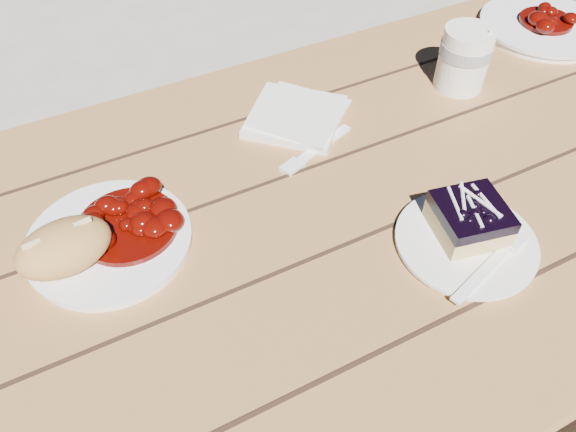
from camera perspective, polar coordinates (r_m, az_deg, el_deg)
name	(u,v)px	position (r m, az deg, el deg)	size (l,w,h in m)	color
ground	(326,406)	(1.48, 3.84, -18.70)	(60.00, 60.00, 0.00)	#A39E93
picnic_table	(343,261)	(0.97, 5.57, -4.55)	(2.00, 1.55, 0.75)	brown
main_plate	(110,242)	(0.81, -17.65, -2.49)	(0.22, 0.22, 0.02)	white
goulash_stew	(126,218)	(0.79, -16.17, -0.16)	(0.14, 0.14, 0.04)	#500702
bread_roll	(64,247)	(0.77, -21.80, -2.98)	(0.12, 0.08, 0.06)	#BB8848
dessert_plate	(466,243)	(0.81, 17.60, -2.61)	(0.19, 0.19, 0.01)	white
blueberry_cake	(469,218)	(0.80, 17.96, -0.24)	(0.11, 0.11, 0.05)	tan
fork_dessert	(482,273)	(0.77, 19.13, -5.54)	(0.03, 0.16, 0.01)	white
coffee_cup	(464,59)	(1.08, 17.43, 15.01)	(0.09, 0.09, 0.11)	white
napkin_stack	(295,117)	(0.98, 0.75, 10.06)	(0.15, 0.15, 0.01)	white
fork_table	(323,144)	(0.93, 3.62, 7.32)	(0.03, 0.16, 0.01)	white
second_plate	(544,27)	(1.34, 24.55, 17.09)	(0.26, 0.26, 0.02)	white
second_stew	(549,14)	(1.32, 24.96, 18.14)	(0.11, 0.11, 0.04)	#500702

